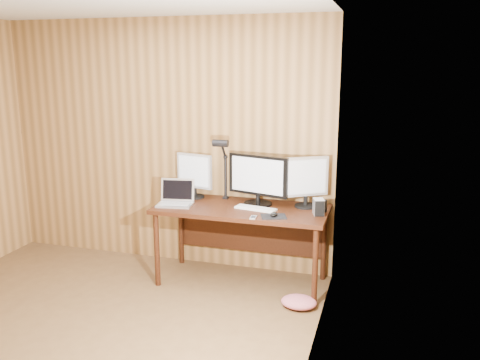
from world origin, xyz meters
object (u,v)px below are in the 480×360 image
at_px(desk, 244,217).
at_px(laptop, 176,198).
at_px(mouse, 274,214).
at_px(monitor_left, 194,174).
at_px(monitor_center, 258,179).
at_px(speaker, 324,206).
at_px(keyboard, 256,208).
at_px(phone, 253,217).
at_px(monitor_right, 306,180).
at_px(hard_drive, 319,207).
at_px(desk_lamp, 223,160).

distance_m(desk, laptop, 0.67).
bearing_deg(mouse, monitor_left, 145.76).
xyz_separation_m(monitor_center, speaker, (0.63, -0.05, -0.19)).
bearing_deg(keyboard, speaker, 20.34).
height_order(monitor_left, laptop, monitor_left).
distance_m(desk, phone, 0.44).
height_order(monitor_right, speaker, monitor_right).
xyz_separation_m(monitor_center, laptop, (-0.75, -0.19, -0.19)).
relative_size(monitor_right, hard_drive, 3.16).
bearing_deg(desk_lamp, desk, -35.39).
xyz_separation_m(laptop, phone, (0.82, -0.23, -0.05)).
bearing_deg(monitor_right, monitor_left, 146.75).
bearing_deg(keyboard, monitor_right, 36.54).
height_order(desk, keyboard, keyboard).
bearing_deg(monitor_right, desk_lamp, 148.14).
bearing_deg(monitor_right, desk, 157.98).
height_order(phone, desk_lamp, desk_lamp).
bearing_deg(desk_lamp, speaker, -18.53).
distance_m(monitor_center, laptop, 0.80).
distance_m(desk, speaker, 0.78).
relative_size(monitor_center, laptop, 1.68).
relative_size(monitor_left, mouse, 4.19).
bearing_deg(laptop, monitor_right, 2.91).
relative_size(keyboard, desk_lamp, 0.62).
distance_m(phone, speaker, 0.68).
height_order(desk, phone, phone).
xyz_separation_m(monitor_right, keyboard, (-0.42, -0.21, -0.25)).
height_order(monitor_right, phone, monitor_right).
bearing_deg(monitor_left, laptop, -93.75).
height_order(monitor_left, monitor_right, monitor_right).
distance_m(monitor_left, speaker, 1.32).
relative_size(laptop, speaker, 3.30).
distance_m(mouse, desk_lamp, 0.80).
height_order(monitor_center, speaker, monitor_center).
bearing_deg(keyboard, desk, 154.20).
distance_m(monitor_right, desk_lamp, 0.82).
bearing_deg(mouse, keyboard, 130.27).
height_order(desk, mouse, mouse).
height_order(laptop, phone, laptop).
height_order(desk, desk_lamp, desk_lamp).
bearing_deg(phone, monitor_right, 48.47).
relative_size(monitor_center, hard_drive, 4.01).
distance_m(desk, monitor_right, 0.69).
height_order(monitor_center, hard_drive, monitor_center).
relative_size(desk, desk_lamp, 2.47).
bearing_deg(desk_lamp, monitor_center, -20.58).
distance_m(monitor_center, desk_lamp, 0.40).
bearing_deg(desk_lamp, mouse, -45.51).
xyz_separation_m(hard_drive, desk_lamp, (-0.96, 0.21, 0.33)).
bearing_deg(monitor_left, mouse, -11.08).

